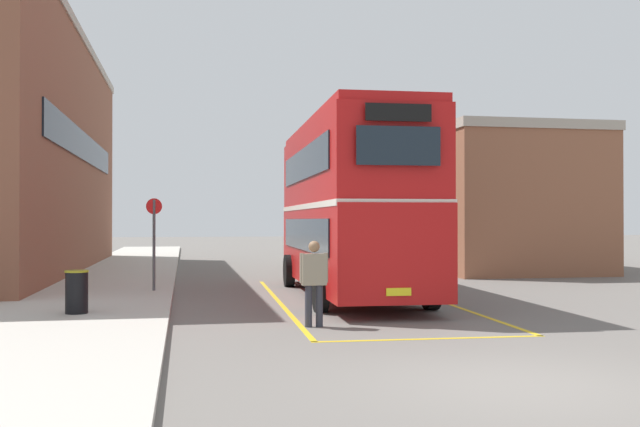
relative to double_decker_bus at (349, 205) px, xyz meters
The scene contains 10 objects.
ground_plane 4.52m from the double_decker_bus, 93.63° to the left, with size 135.60×135.60×0.00m, color #66605B.
sidewalk_left 9.44m from the double_decker_bus, 137.62° to the left, with size 4.00×57.60×0.14m, color #B2ADA3.
brick_building_left 15.43m from the double_decker_bus, 136.60° to the left, with size 5.65×22.77×9.41m.
depot_building_right 15.15m from the double_decker_bus, 56.51° to the left, with size 6.32×15.88×5.76m.
double_decker_bus is the anchor object (origin of this frame).
single_deck_bus 18.37m from the double_decker_bus, 78.73° to the left, with size 3.55×9.11×3.02m.
pedestrian_boarding 5.87m from the double_decker_bus, 110.06° to the right, with size 0.57×0.24×1.68m.
litter_bin 7.74m from the double_decker_bus, 152.38° to the right, with size 0.49×0.49×0.90m.
bus_stop_sign 5.46m from the double_decker_bus, 166.89° to the left, with size 0.43×0.14×2.55m.
bay_marking_yellow 3.16m from the double_decker_bus, 90.82° to the right, with size 4.61×12.37×0.01m.
Camera 1 is at (-4.20, -8.50, 2.09)m, focal length 40.39 mm.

